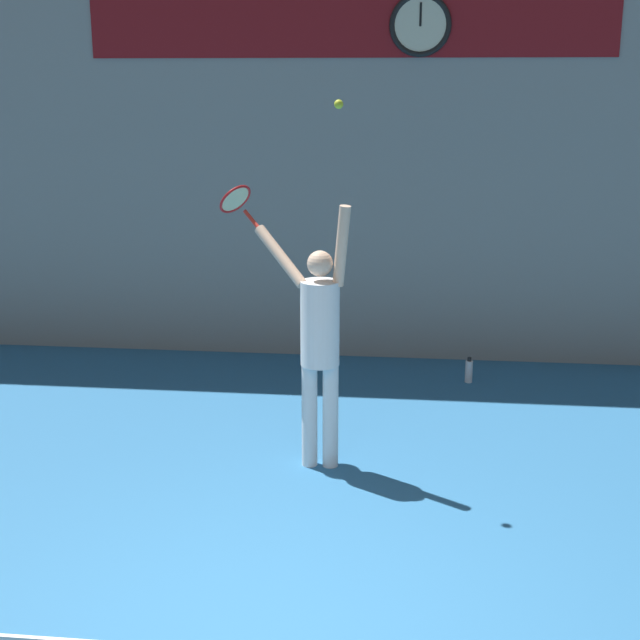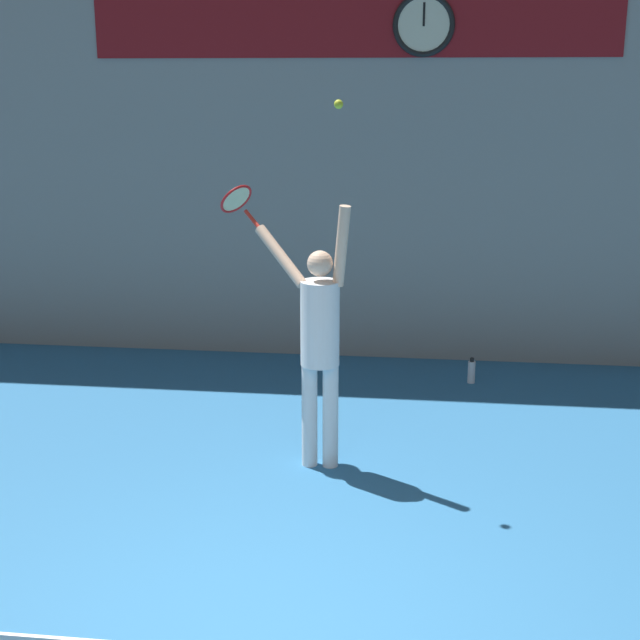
% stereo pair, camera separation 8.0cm
% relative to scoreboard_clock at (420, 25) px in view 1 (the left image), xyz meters
% --- Properties ---
extents(back_wall, '(18.00, 0.10, 5.00)m').
position_rel_scoreboard_clock_xyz_m(back_wall, '(-0.76, 0.08, -1.16)').
color(back_wall, gray).
rests_on(back_wall, ground_plane).
extents(sponsor_banner, '(5.62, 0.02, 0.66)m').
position_rel_scoreboard_clock_xyz_m(sponsor_banner, '(-0.76, 0.02, -0.00)').
color(sponsor_banner, maroon).
extents(scoreboard_clock, '(0.65, 0.06, 0.65)m').
position_rel_scoreboard_clock_xyz_m(scoreboard_clock, '(0.00, 0.00, 0.00)').
color(scoreboard_clock, beige).
extents(tennis_player, '(0.85, 0.53, 2.19)m').
position_rel_scoreboard_clock_xyz_m(tennis_player, '(-0.73, -3.01, -2.55)').
color(tennis_player, white).
rests_on(tennis_player, ground_plane).
extents(tennis_racket, '(0.42, 0.37, 0.36)m').
position_rel_scoreboard_clock_xyz_m(tennis_racket, '(-1.48, -2.53, -1.53)').
color(tennis_racket, red).
extents(tennis_ball, '(0.07, 0.07, 0.07)m').
position_rel_scoreboard_clock_xyz_m(tennis_ball, '(-0.58, -3.09, -0.72)').
color(tennis_ball, '#CCDB2D').
extents(water_bottle, '(0.08, 0.08, 0.28)m').
position_rel_scoreboard_clock_xyz_m(water_bottle, '(0.62, -0.75, -3.54)').
color(water_bottle, silver).
rests_on(water_bottle, ground_plane).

